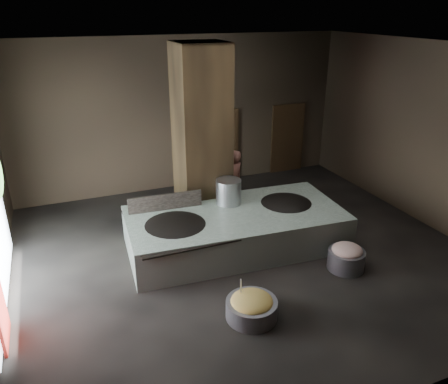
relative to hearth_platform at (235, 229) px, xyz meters
name	(u,v)px	position (x,y,z in m)	size (l,w,h in m)	color
floor	(243,255)	(0.03, -0.40, -0.48)	(10.00, 9.00, 0.10)	black
ceiling	(247,45)	(0.03, -0.40, 4.12)	(10.00, 9.00, 0.10)	black
back_wall	(182,114)	(0.03, 4.15, 1.82)	(10.00, 0.10, 4.50)	black
front_wall	(401,275)	(0.03, -4.95, 1.82)	(10.00, 0.10, 4.50)	black
right_wall	(429,136)	(5.08, -0.40, 1.82)	(0.10, 9.00, 4.50)	black
pillar	(202,138)	(-0.27, 1.50, 1.82)	(1.20, 1.20, 4.50)	black
hearth_platform	(235,229)	(0.00, 0.00, 0.00)	(4.94, 2.36, 0.86)	#A3B5A4
platform_cap	(236,214)	(0.00, 0.00, 0.39)	(4.83, 2.32, 0.03)	black
wok_left	(176,229)	(-1.45, -0.05, 0.32)	(1.56, 1.56, 0.43)	black
wok_left_rim	(175,226)	(-1.45, -0.05, 0.39)	(1.59, 1.59, 0.05)	black
wok_right	(286,207)	(1.35, 0.05, 0.32)	(1.45, 1.45, 0.41)	black
wok_right_rim	(286,204)	(1.35, 0.05, 0.39)	(1.48, 1.48, 0.05)	black
stock_pot	(229,192)	(0.05, 0.55, 0.70)	(0.60, 0.60, 0.64)	#B0B3B8
splash_guard	(165,203)	(-1.45, 0.75, 0.60)	(1.72, 0.06, 0.43)	black
cook	(233,182)	(0.68, 1.73, 0.45)	(0.64, 0.41, 1.75)	brown
veg_basin	(252,309)	(-0.75, -2.50, -0.26)	(0.94, 0.94, 0.35)	slate
veg_fill	(252,301)	(-0.75, -2.50, -0.08)	(0.77, 0.77, 0.24)	#9AAD53
ladle	(241,289)	(-0.90, -2.35, 0.12)	(0.03, 0.03, 0.74)	#B0B3B8
meat_basin	(346,260)	(1.81, -1.80, -0.21)	(0.78, 0.78, 0.43)	slate
meat_fill	(347,250)	(1.81, -1.80, 0.02)	(0.65, 0.65, 0.25)	tan
doorway_near	(221,147)	(1.23, 4.05, 0.67)	(1.18, 0.08, 2.38)	black
doorway_near_glow	(212,148)	(1.00, 4.20, 0.62)	(0.85, 0.04, 2.02)	#8C6647
doorway_far	(287,139)	(3.63, 4.05, 0.67)	(1.18, 0.08, 2.38)	black
doorway_far_glow	(289,139)	(3.83, 4.25, 0.62)	(0.78, 0.04, 1.85)	#8C6647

